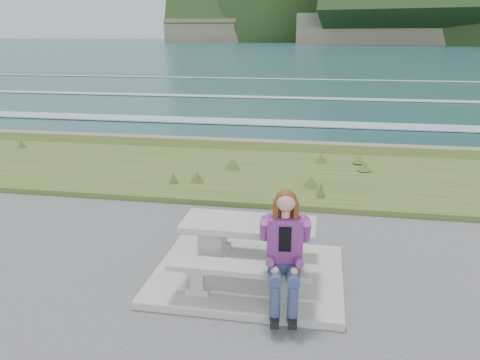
# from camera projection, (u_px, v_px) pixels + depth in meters

# --- Properties ---
(concrete_slab) EXTENTS (2.60, 2.10, 0.10)m
(concrete_slab) POSITION_uv_depth(u_px,v_px,m) (248.00, 275.00, 6.56)
(concrete_slab) COLOR #9D9E99
(concrete_slab) RESTS_ON ground
(picnic_table) EXTENTS (1.80, 0.75, 0.75)m
(picnic_table) POSITION_uv_depth(u_px,v_px,m) (248.00, 233.00, 6.38)
(picnic_table) COLOR #9D9E99
(picnic_table) RESTS_ON concrete_slab
(bench_landward) EXTENTS (1.80, 0.35, 0.45)m
(bench_landward) POSITION_uv_depth(u_px,v_px,m) (239.00, 273.00, 5.79)
(bench_landward) COLOR #9D9E99
(bench_landward) RESTS_ON concrete_slab
(bench_seaward) EXTENTS (1.80, 0.35, 0.45)m
(bench_seaward) POSITION_uv_depth(u_px,v_px,m) (256.00, 229.00, 7.10)
(bench_seaward) COLOR #9D9E99
(bench_seaward) RESTS_ON concrete_slab
(grass_verge) EXTENTS (160.00, 4.50, 0.22)m
(grass_verge) POSITION_uv_depth(u_px,v_px,m) (281.00, 177.00, 11.28)
(grass_verge) COLOR #2D4F1D
(grass_verge) RESTS_ON ground
(shore_drop) EXTENTS (160.00, 0.80, 2.20)m
(shore_drop) POSITION_uv_depth(u_px,v_px,m) (291.00, 149.00, 14.01)
(shore_drop) COLOR #655B4B
(shore_drop) RESTS_ON ground
(ocean) EXTENTS (1600.00, 1600.00, 0.09)m
(ocean) POSITION_uv_depth(u_px,v_px,m) (309.00, 115.00, 30.69)
(ocean) COLOR #1C4950
(ocean) RESTS_ON ground
(seated_woman) EXTENTS (0.48, 0.77, 1.46)m
(seated_woman) POSITION_uv_depth(u_px,v_px,m) (284.00, 268.00, 5.51)
(seated_woman) COLOR navy
(seated_woman) RESTS_ON concrete_slab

